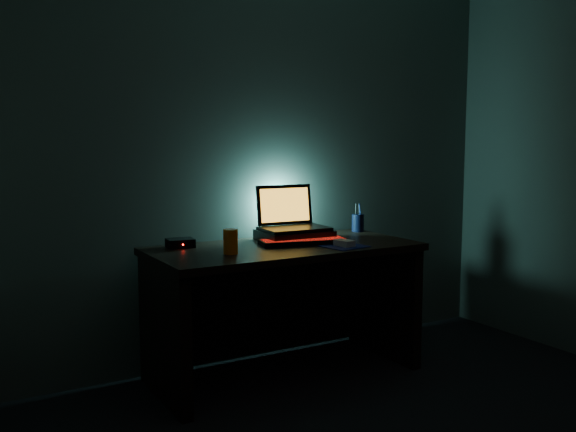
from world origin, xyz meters
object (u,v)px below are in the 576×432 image
object	(u,v)px
pen_cup	(358,223)
juice_glass	(231,241)
keyboard	(304,242)
router	(180,243)
laptop	(290,219)
mouse	(344,243)

from	to	relation	value
pen_cup	juice_glass	world-z (taller)	juice_glass
keyboard	router	bearing A→B (deg)	171.77
laptop	keyboard	distance (m)	0.23
keyboard	router	world-z (taller)	router
keyboard	laptop	bearing A→B (deg)	94.25
pen_cup	router	size ratio (longest dim) A/B	0.72
mouse	juice_glass	bearing A→B (deg)	160.92
router	keyboard	bearing A→B (deg)	-15.10
laptop	juice_glass	size ratio (longest dim) A/B	3.03
juice_glass	router	bearing A→B (deg)	115.72
mouse	router	world-z (taller)	router
laptop	juice_glass	bearing A→B (deg)	-149.19
mouse	router	distance (m)	0.90
keyboard	juice_glass	size ratio (longest dim) A/B	3.99
juice_glass	router	xyz separation A→B (m)	(-0.15, 0.32, -0.04)
laptop	pen_cup	world-z (taller)	laptop
router	pen_cup	bearing A→B (deg)	6.40
mouse	juice_glass	world-z (taller)	juice_glass
keyboard	pen_cup	distance (m)	0.62
mouse	keyboard	bearing A→B (deg)	120.34
keyboard	mouse	distance (m)	0.24
keyboard	pen_cup	bearing A→B (deg)	37.24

